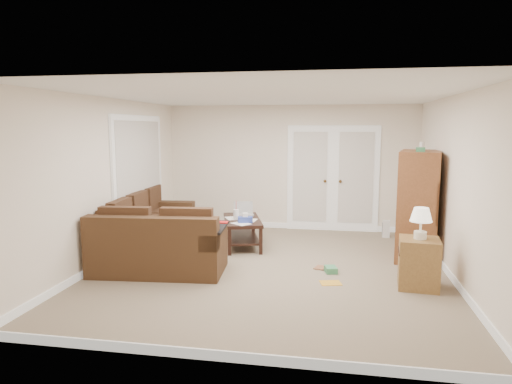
% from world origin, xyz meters
% --- Properties ---
extents(floor, '(5.50, 5.50, 0.00)m').
position_xyz_m(floor, '(0.00, 0.00, 0.00)').
color(floor, gray).
rests_on(floor, ground).
extents(ceiling, '(5.00, 5.50, 0.02)m').
position_xyz_m(ceiling, '(0.00, 0.00, 2.50)').
color(ceiling, white).
rests_on(ceiling, wall_back).
extents(wall_left, '(0.02, 5.50, 2.50)m').
position_xyz_m(wall_left, '(-2.50, 0.00, 1.25)').
color(wall_left, white).
rests_on(wall_left, floor).
extents(wall_right, '(0.02, 5.50, 2.50)m').
position_xyz_m(wall_right, '(2.50, 0.00, 1.25)').
color(wall_right, white).
rests_on(wall_right, floor).
extents(wall_back, '(5.00, 0.02, 2.50)m').
position_xyz_m(wall_back, '(0.00, 2.75, 1.25)').
color(wall_back, white).
rests_on(wall_back, floor).
extents(wall_front, '(5.00, 0.02, 2.50)m').
position_xyz_m(wall_front, '(0.00, -2.75, 1.25)').
color(wall_front, white).
rests_on(wall_front, floor).
extents(baseboards, '(5.00, 5.50, 0.10)m').
position_xyz_m(baseboards, '(0.00, 0.00, 0.05)').
color(baseboards, white).
rests_on(baseboards, floor).
extents(french_doors, '(1.80, 0.05, 2.13)m').
position_xyz_m(french_doors, '(0.85, 2.71, 1.04)').
color(french_doors, white).
rests_on(french_doors, floor).
extents(window_left, '(0.05, 1.92, 1.42)m').
position_xyz_m(window_left, '(-2.46, 1.00, 1.55)').
color(window_left, white).
rests_on(window_left, wall_left).
extents(sectional_sofa, '(2.11, 2.88, 0.87)m').
position_xyz_m(sectional_sofa, '(-1.88, 0.20, 0.34)').
color(sectional_sofa, '#482F1B').
rests_on(sectional_sofa, floor).
extents(coffee_table, '(0.91, 1.31, 0.81)m').
position_xyz_m(coffee_table, '(-0.67, 1.19, 0.27)').
color(coffee_table, black).
rests_on(coffee_table, floor).
extents(tv_armoire, '(0.79, 1.16, 1.83)m').
position_xyz_m(tv_armoire, '(2.20, 0.97, 0.86)').
color(tv_armoire, brown).
rests_on(tv_armoire, floor).
extents(side_cabinet, '(0.54, 0.54, 1.05)m').
position_xyz_m(side_cabinet, '(1.99, -0.46, 0.38)').
color(side_cabinet, olive).
rests_on(side_cabinet, floor).
extents(space_heater, '(0.13, 0.11, 0.32)m').
position_xyz_m(space_heater, '(1.87, 2.28, 0.16)').
color(space_heater, white).
rests_on(space_heater, floor).
extents(floor_magazine, '(0.32, 0.27, 0.01)m').
position_xyz_m(floor_magazine, '(0.88, -0.50, 0.00)').
color(floor_magazine, gold).
rests_on(floor_magazine, floor).
extents(floor_greenbox, '(0.20, 0.24, 0.08)m').
position_xyz_m(floor_greenbox, '(0.87, -0.04, 0.04)').
color(floor_greenbox, '#3F8B59').
rests_on(floor_greenbox, floor).
extents(floor_book, '(0.20, 0.24, 0.02)m').
position_xyz_m(floor_book, '(0.65, 0.16, 0.01)').
color(floor_book, brown).
rests_on(floor_book, floor).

